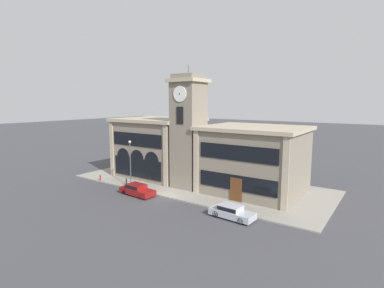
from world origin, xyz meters
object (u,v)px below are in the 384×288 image
parked_car_mid (231,211)px  street_lamp (130,157)px  fire_hydrant (100,178)px  parked_car_near (137,189)px  bollard (126,182)px

parked_car_mid → street_lamp: bearing=177.3°
parked_car_mid → fire_hydrant: bearing=179.7°
parked_car_near → parked_car_mid: parked_car_near is taller
fire_hydrant → parked_car_mid: bearing=-3.9°
parked_car_mid → street_lamp: size_ratio=0.74×
parked_car_mid → fire_hydrant: size_ratio=5.44×
bollard → fire_hydrant: 5.21m
parked_car_mid → street_lamp: (-16.25, 1.78, 3.56)m
parked_car_near → bollard: parked_car_near is taller
street_lamp → bollard: bearing=176.8°
parked_car_mid → bollard: bearing=177.5°
parked_car_near → street_lamp: 4.95m
parked_car_near → street_lamp: bearing=152.5°
fire_hydrant → street_lamp: bearing=2.4°
parked_car_mid → bollard: 17.30m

